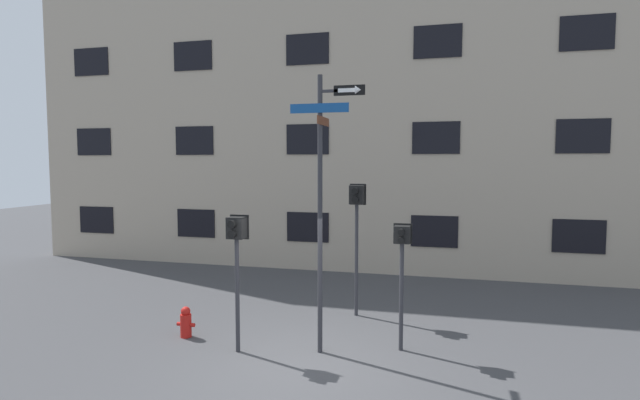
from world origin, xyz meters
TOP-DOWN VIEW (x-y plane):
  - ground_plane at (0.00, 0.00)m, footprint 60.00×60.00m
  - building_facade at (0.00, 7.65)m, footprint 24.00×0.63m
  - street_sign_pole at (0.21, 0.65)m, footprint 1.35×0.80m
  - pedestrian_signal_left at (-1.33, 0.29)m, footprint 0.37×0.40m
  - pedestrian_signal_right at (1.59, 1.13)m, footprint 0.35×0.40m
  - pedestrian_signal_across at (0.40, 3.01)m, footprint 0.38×0.40m
  - fire_hydrant at (-2.67, 0.75)m, footprint 0.38×0.22m

SIDE VIEW (x-z plane):
  - ground_plane at x=0.00m, z-range 0.00..0.00m
  - fire_hydrant at x=-2.67m, z-range -0.01..0.61m
  - pedestrian_signal_right at x=1.59m, z-range 0.64..3.02m
  - pedestrian_signal_left at x=-1.33m, z-range 0.73..3.28m
  - pedestrian_signal_across at x=0.40m, z-range 0.86..3.89m
  - street_sign_pole at x=0.21m, z-range 0.44..5.52m
  - building_facade at x=0.00m, z-range 0.00..14.14m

